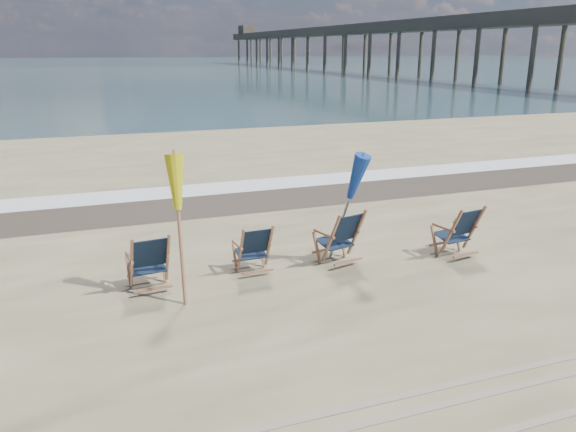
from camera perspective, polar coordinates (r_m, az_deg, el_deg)
name	(u,v)px	position (r m, az deg, el deg)	size (l,w,h in m)	color
ocean	(94,66)	(135.08, -19.09, 14.21)	(400.00, 400.00, 0.00)	#324E53
surf_foam	(215,188)	(16.10, -7.42, 2.81)	(200.00, 1.40, 0.01)	silver
wet_sand_strip	(228,201)	(14.68, -6.12, 1.50)	(200.00, 2.60, 0.00)	#42362A
tire_tracks	(448,424)	(6.57, 15.97, -19.64)	(80.00, 1.30, 0.01)	gray
beach_chair_0	(168,260)	(9.39, -12.11, -4.37)	(0.66, 0.74, 1.03)	black
beach_chair_1	(269,248)	(9.87, -1.91, -3.22)	(0.60, 0.67, 0.94)	black
beach_chair_2	(357,235)	(10.41, 7.02, -1.88)	(0.69, 0.77, 1.07)	black
beach_chair_3	(474,229)	(11.23, 18.38, -1.30)	(0.67, 0.76, 1.05)	black
umbrella_yellow	(178,191)	(8.60, -11.16, 2.54)	(0.30, 0.30, 2.31)	#A06748
umbrella_blue	(346,176)	(10.15, 5.90, 4.03)	(0.30, 0.30, 2.14)	#A5A5AD
fishing_pier	(361,42)	(90.92, 7.46, 17.09)	(4.40, 140.00, 9.30)	brown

